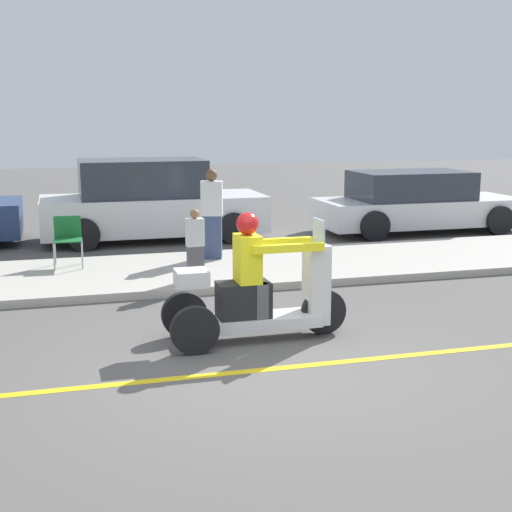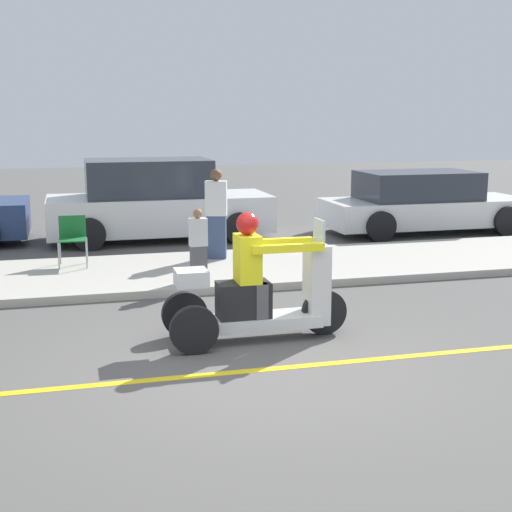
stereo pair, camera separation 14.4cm
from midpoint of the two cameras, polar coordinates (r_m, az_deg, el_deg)
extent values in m
plane|color=#565451|center=(7.43, 0.20, -9.18)|extent=(60.00, 60.00, 0.00)
cube|color=gold|center=(7.51, 2.54, -8.94)|extent=(24.00, 0.12, 0.01)
cube|color=#B2ADA3|center=(11.74, -5.59, -1.26)|extent=(28.00, 2.80, 0.12)
cylinder|color=black|center=(8.60, 5.95, -4.47)|extent=(0.54, 0.10, 0.54)
cylinder|color=black|center=(7.87, -4.45, -5.93)|extent=(0.54, 0.10, 0.54)
cylinder|color=black|center=(8.50, -5.25, -4.66)|extent=(0.54, 0.10, 0.54)
cube|color=silver|center=(8.36, 0.50, -5.25)|extent=(1.51, 0.46, 0.14)
cube|color=black|center=(8.25, -0.51, -3.50)|extent=(0.60, 0.36, 0.41)
cube|color=silver|center=(8.48, 5.36, -2.23)|extent=(0.24, 0.36, 0.95)
cube|color=silver|center=(8.36, 5.57, 1.94)|extent=(0.03, 0.33, 0.30)
cube|color=silver|center=(8.06, -4.69, -1.73)|extent=(0.36, 0.36, 0.18)
cube|color=yellow|center=(8.16, -0.18, -0.21)|extent=(0.26, 0.38, 0.55)
sphere|color=red|center=(8.08, -0.18, 2.61)|extent=(0.26, 0.26, 0.26)
cube|color=#515156|center=(8.19, 0.92, -3.63)|extent=(0.14, 0.14, 0.41)
cube|color=#515156|center=(8.41, 0.47, -3.22)|extent=(0.14, 0.14, 0.41)
cube|color=yellow|center=(8.06, 3.09, 0.63)|extent=(0.85, 0.09, 0.09)
cube|color=yellow|center=(8.43, 2.26, 1.11)|extent=(0.85, 0.09, 0.09)
cube|color=#515156|center=(10.81, -4.23, -0.57)|extent=(0.25, 0.18, 0.53)
cube|color=silver|center=(10.72, -4.27, 1.92)|extent=(0.27, 0.18, 0.42)
sphere|color=#9E704C|center=(10.68, -4.29, 3.41)|extent=(0.14, 0.14, 0.14)
cube|color=#38476B|center=(12.45, -2.84, 1.54)|extent=(0.38, 0.31, 0.75)
cube|color=silver|center=(12.35, -2.87, 4.63)|extent=(0.42, 0.32, 0.60)
sphere|color=brown|center=(12.31, -2.89, 6.49)|extent=(0.20, 0.20, 0.20)
cylinder|color=#A5A8AD|center=(11.95, -15.17, -0.02)|extent=(0.02, 0.02, 0.44)
cylinder|color=#A5A8AD|center=(11.93, -13.06, 0.07)|extent=(0.02, 0.02, 0.44)
cylinder|color=#A5A8AD|center=(12.38, -15.08, 0.37)|extent=(0.02, 0.02, 0.44)
cylinder|color=#A5A8AD|center=(12.36, -13.05, 0.46)|extent=(0.02, 0.02, 0.44)
cube|color=#19662D|center=(12.11, -14.14, 1.29)|extent=(0.46, 0.46, 0.02)
cube|color=#19662D|center=(12.30, -14.15, 2.29)|extent=(0.44, 0.04, 0.38)
cube|color=silver|center=(15.13, -7.41, 3.40)|extent=(4.60, 1.82, 0.75)
cube|color=#2D333D|center=(15.02, -8.36, 6.22)|extent=(2.53, 1.64, 0.76)
cylinder|color=black|center=(14.54, -1.07, 2.26)|extent=(0.64, 0.22, 0.64)
cylinder|color=black|center=(16.30, -2.58, 3.22)|extent=(0.64, 0.22, 0.64)
cylinder|color=black|center=(14.15, -12.92, 1.72)|extent=(0.64, 0.22, 0.64)
cylinder|color=black|center=(15.95, -13.15, 2.76)|extent=(0.64, 0.22, 0.64)
cube|color=silver|center=(16.41, 13.66, 3.47)|extent=(4.57, 1.73, 0.57)
cube|color=#2D333D|center=(16.23, 13.05, 5.53)|extent=(2.52, 1.56, 0.61)
cylinder|color=black|center=(16.46, 19.64, 2.66)|extent=(0.64, 0.22, 0.64)
cylinder|color=black|center=(17.91, 16.53, 3.49)|extent=(0.64, 0.22, 0.64)
cylinder|color=black|center=(15.00, 10.19, 2.36)|extent=(0.64, 0.22, 0.64)
cylinder|color=black|center=(16.57, 7.68, 3.27)|extent=(0.64, 0.22, 0.64)
camera|label=1|loc=(0.07, -89.49, 0.10)|focal=50.00mm
camera|label=2|loc=(0.07, 90.51, -0.10)|focal=50.00mm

